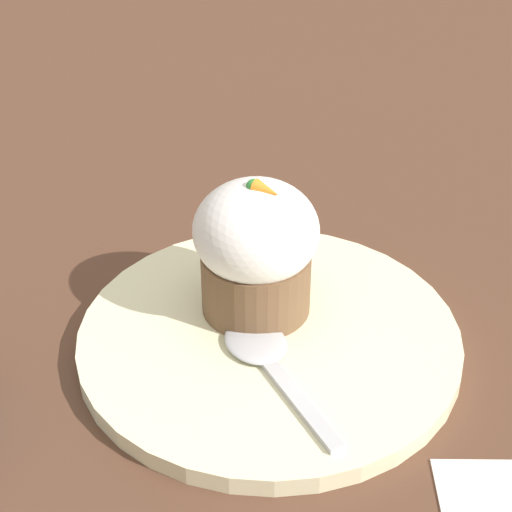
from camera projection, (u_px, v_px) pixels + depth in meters
The scene contains 4 objects.
ground_plane at pixel (269, 347), 0.59m from camera, with size 4.00×4.00×0.00m, color #513323.
dessert_plate at pixel (269, 339), 0.58m from camera, with size 0.26×0.26×0.01m.
carrot_cake at pixel (256, 248), 0.58m from camera, with size 0.09×0.09×0.10m.
spoon at pixel (260, 351), 0.56m from camera, with size 0.13×0.09×0.01m.
Camera 1 is at (0.24, -0.38, 0.38)m, focal length 60.00 mm.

